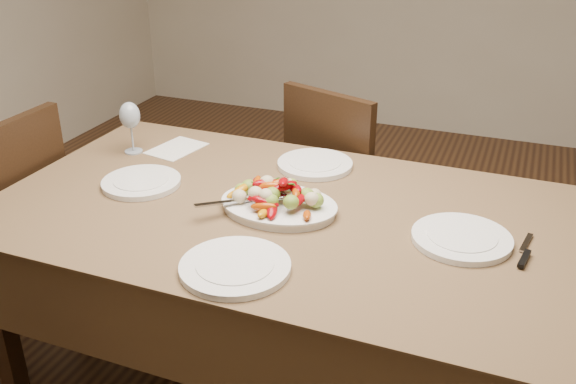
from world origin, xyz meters
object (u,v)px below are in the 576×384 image
(plate_left, at_px, (141,182))
(plate_near, at_px, (235,267))
(dining_table, at_px, (288,311))
(serving_platter, at_px, (279,207))
(plate_right, at_px, (462,239))
(wine_glass, at_px, (131,126))
(plate_far, at_px, (315,164))
(chair_far, at_px, (353,189))

(plate_left, bearing_deg, plate_near, -34.74)
(dining_table, relative_size, serving_platter, 5.22)
(plate_right, xyz_separation_m, wine_glass, (-1.23, 0.23, 0.09))
(plate_left, xyz_separation_m, plate_far, (0.49, 0.35, 0.00))
(plate_far, distance_m, wine_glass, 0.69)
(chair_far, xyz_separation_m, plate_right, (0.53, -0.79, 0.29))
(chair_far, bearing_deg, wine_glass, 58.88)
(plate_right, height_order, plate_far, same)
(plate_far, bearing_deg, plate_right, -31.90)
(chair_far, bearing_deg, plate_far, 107.07)
(chair_far, distance_m, plate_right, 1.00)
(serving_platter, height_order, plate_right, serving_platter)
(plate_left, relative_size, plate_right, 0.94)
(plate_left, xyz_separation_m, plate_near, (0.51, -0.36, 0.00))
(plate_near, bearing_deg, plate_right, 34.66)
(plate_right, bearing_deg, dining_table, 179.98)
(plate_right, distance_m, wine_glass, 1.25)
(serving_platter, relative_size, plate_right, 1.27)
(serving_platter, distance_m, plate_far, 0.36)
(serving_platter, height_order, plate_left, serving_platter)
(chair_far, xyz_separation_m, wine_glass, (-0.70, -0.56, 0.39))
(dining_table, relative_size, plate_near, 6.32)
(dining_table, xyz_separation_m, chair_far, (-0.01, 0.79, 0.10))
(dining_table, relative_size, plate_right, 6.61)
(wine_glass, bearing_deg, plate_left, -51.62)
(chair_far, height_order, plate_far, chair_far)
(serving_platter, relative_size, plate_near, 1.21)
(dining_table, xyz_separation_m, plate_left, (-0.52, -0.01, 0.39))
(serving_platter, relative_size, wine_glass, 1.72)
(dining_table, xyz_separation_m, plate_far, (-0.03, 0.34, 0.39))
(plate_left, bearing_deg, wine_glass, 128.38)
(dining_table, bearing_deg, plate_far, 95.33)
(plate_far, bearing_deg, chair_far, 86.95)
(serving_platter, xyz_separation_m, wine_glass, (-0.68, 0.24, 0.09))
(dining_table, relative_size, chair_far, 1.94)
(plate_far, bearing_deg, wine_glass, -170.29)
(serving_platter, xyz_separation_m, plate_left, (-0.50, 0.01, -0.00))
(chair_far, distance_m, plate_far, 0.53)
(serving_platter, bearing_deg, plate_left, 179.11)
(dining_table, distance_m, serving_platter, 0.39)
(chair_far, relative_size, plate_far, 3.58)
(wine_glass, bearing_deg, chair_far, 38.77)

